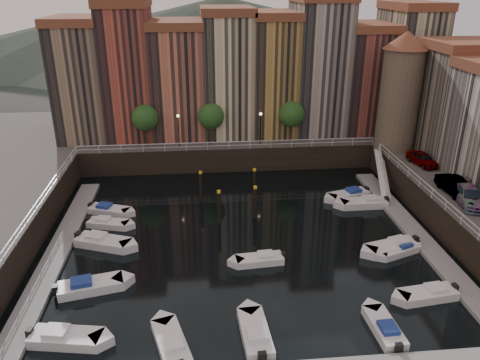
{
  "coord_description": "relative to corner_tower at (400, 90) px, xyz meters",
  "views": [
    {
      "loc": [
        -3.69,
        -37.69,
        21.8
      ],
      "look_at": [
        0.23,
        4.0,
        4.0
      ],
      "focal_mm": 35.0,
      "sensor_mm": 36.0,
      "label": 1
    }
  ],
  "objects": [
    {
      "name": "boat_left_3",
      "position": [
        -32.69,
        -11.31,
        -9.87
      ],
      "size": [
        4.31,
        2.53,
        0.97
      ],
      "rotation": [
        0.0,
        0.0,
        -0.27
      ],
      "color": "silver",
      "rests_on": "ground"
    },
    {
      "name": "dock_right",
      "position": [
        -3.8,
        -15.5,
        -10.02
      ],
      "size": [
        2.0,
        28.0,
        0.35
      ],
      "primitive_type": "cube",
      "color": "gray",
      "rests_on": "ground"
    },
    {
      "name": "car_c",
      "position": [
        0.68,
        -15.78,
        -6.43
      ],
      "size": [
        3.09,
        5.59,
        1.53
      ],
      "primitive_type": "imported",
      "rotation": [
        0.0,
        0.0,
        -0.19
      ],
      "color": "gray",
      "rests_on": "quay_right"
    },
    {
      "name": "car_a",
      "position": [
        0.87,
        -5.93,
        -6.48
      ],
      "size": [
        2.42,
        4.45,
        1.44
      ],
      "primitive_type": "imported",
      "rotation": [
        0.0,
        0.0,
        0.18
      ],
      "color": "gray",
      "rests_on": "quay_right"
    },
    {
      "name": "boat_left_4",
      "position": [
        -33.05,
        -8.44,
        -9.85
      ],
      "size": [
        4.51,
        2.95,
        1.02
      ],
      "rotation": [
        0.0,
        0.0,
        -0.35
      ],
      "color": "silver",
      "rests_on": "ground"
    },
    {
      "name": "ground",
      "position": [
        -20.0,
        -14.5,
        -10.19
      ],
      "size": [
        200.0,
        200.0,
        0.0
      ],
      "primitive_type": "plane",
      "color": "black",
      "rests_on": "ground"
    },
    {
      "name": "street_lamps",
      "position": [
        -21.0,
        2.7,
        -4.3
      ],
      "size": [
        10.36,
        0.36,
        4.18
      ],
      "color": "black",
      "rests_on": "quay_far"
    },
    {
      "name": "gangway",
      "position": [
        -2.9,
        -4.5,
        -8.28
      ],
      "size": [
        2.78,
        8.32,
        3.73
      ],
      "color": "white",
      "rests_on": "ground"
    },
    {
      "name": "boat_left_0",
      "position": [
        -32.85,
        -27.18,
        -9.81
      ],
      "size": [
        5.08,
        2.57,
        1.14
      ],
      "rotation": [
        0.0,
        0.0,
        -0.17
      ],
      "color": "silver",
      "rests_on": "ground"
    },
    {
      "name": "boat_near_3",
      "position": [
        -11.65,
        -28.21,
        -9.85
      ],
      "size": [
        1.79,
        4.44,
        1.01
      ],
      "rotation": [
        0.0,
        0.0,
        1.62
      ],
      "color": "silver",
      "rests_on": "ground"
    },
    {
      "name": "promenade_trees",
      "position": [
        -21.33,
        3.7,
        -3.61
      ],
      "size": [
        21.2,
        3.2,
        5.2
      ],
      "color": "black",
      "rests_on": "quay_far"
    },
    {
      "name": "corner_tower",
      "position": [
        0.0,
        0.0,
        0.0
      ],
      "size": [
        5.2,
        5.2,
        13.8
      ],
      "color": "#6B5B4C",
      "rests_on": "quay_right"
    },
    {
      "name": "boat_extra_710",
      "position": [
        -18.83,
        -19.03,
        -9.87
      ],
      "size": [
        4.28,
        1.86,
        0.97
      ],
      "rotation": [
        0.0,
        0.0,
        3.23
      ],
      "color": "silver",
      "rests_on": "ground"
    },
    {
      "name": "boat_left_1",
      "position": [
        -32.39,
        -21.6,
        -9.8
      ],
      "size": [
        5.24,
        2.87,
        1.17
      ],
      "rotation": [
        0.0,
        0.0,
        0.22
      ],
      "color": "silver",
      "rests_on": "ground"
    },
    {
      "name": "boat_right_3",
      "position": [
        -6.5,
        -9.41,
        -9.8
      ],
      "size": [
        5.04,
        1.86,
        1.16
      ],
      "rotation": [
        0.0,
        0.0,
        3.15
      ],
      "color": "silver",
      "rests_on": "ground"
    },
    {
      "name": "railings",
      "position": [
        -20.0,
        -9.62,
        -6.41
      ],
      "size": [
        36.08,
        34.04,
        0.52
      ],
      "color": "white",
      "rests_on": "ground"
    },
    {
      "name": "dock_left",
      "position": [
        -36.2,
        -15.5,
        -10.02
      ],
      "size": [
        2.0,
        28.0,
        0.35
      ],
      "primitive_type": "cube",
      "color": "gray",
      "rests_on": "ground"
    },
    {
      "name": "car_b",
      "position": [
        0.5,
        -13.61,
        -6.41
      ],
      "size": [
        1.87,
        4.84,
        1.57
      ],
      "primitive_type": "imported",
      "rotation": [
        0.0,
        0.0,
        0.04
      ],
      "color": "gray",
      "rests_on": "quay_right"
    },
    {
      "name": "mountains",
      "position": [
        -18.28,
        95.5,
        -2.28
      ],
      "size": [
        145.0,
        100.0,
        18.0
      ],
      "color": "#2D382D",
      "rests_on": "ground"
    },
    {
      "name": "boat_right_2",
      "position": [
        -6.98,
        -18.2,
        -9.81
      ],
      "size": [
        5.15,
        2.98,
        1.15
      ],
      "rotation": [
        0.0,
        0.0,
        3.4
      ],
      "color": "silver",
      "rests_on": "ground"
    },
    {
      "name": "quay_far",
      "position": [
        -20.0,
        11.5,
        -8.69
      ],
      "size": [
        80.0,
        20.0,
        3.0
      ],
      "primitive_type": "cube",
      "color": "black",
      "rests_on": "ground"
    },
    {
      "name": "boat_near_2",
      "position": [
        -20.4,
        -28.01,
        -9.81
      ],
      "size": [
        2.05,
        4.98,
        1.13
      ],
      "rotation": [
        0.0,
        0.0,
        1.63
      ],
      "color": "silver",
      "rests_on": "ground"
    },
    {
      "name": "boat_right_0",
      "position": [
        -6.98,
        -24.93,
        -9.84
      ],
      "size": [
        4.71,
        2.21,
        1.06
      ],
      "rotation": [
        0.0,
        0.0,
        3.27
      ],
      "color": "silver",
      "rests_on": "ground"
    },
    {
      "name": "boat_right_4",
      "position": [
        -7.46,
        -7.21,
        -9.82
      ],
      "size": [
        4.91,
        3.01,
        1.1
      ],
      "rotation": [
        0.0,
        0.0,
        3.45
      ],
      "color": "silver",
      "rests_on": "ground"
    },
    {
      "name": "mooring_pilings",
      "position": [
        -20.4,
        -8.88,
        -8.54
      ],
      "size": [
        6.11,
        5.63,
        3.78
      ],
      "color": "black",
      "rests_on": "ground"
    },
    {
      "name": "boat_near_1",
      "position": [
        -25.88,
        -28.4,
        -9.82
      ],
      "size": [
        2.92,
        4.9,
        1.1
      ],
      "rotation": [
        0.0,
        0.0,
        1.85
      ],
      "color": "silver",
      "rests_on": "ground"
    },
    {
      "name": "far_terrace",
      "position": [
        -16.69,
        9.0,
        0.76
      ],
      "size": [
        48.7,
        10.3,
        17.5
      ],
      "color": "#856D54",
      "rests_on": "quay_far"
    },
    {
      "name": "boat_left_2",
      "position": [
        -32.55,
        -14.98,
        -9.79
      ],
      "size": [
        5.32,
        3.57,
        1.2
      ],
      "rotation": [
        0.0,
        0.0,
        -0.37
      ],
      "color": "silver",
      "rests_on": "ground"
    },
    {
      "name": "boat_right_1",
      "position": [
        -6.6,
        -18.62,
        -9.87
      ],
      "size": [
        4.32,
        2.84,
        0.97
      ],
      "rotation": [
        0.0,
        0.0,
        3.5
      ],
      "color": "silver",
      "rests_on": "ground"
    }
  ]
}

